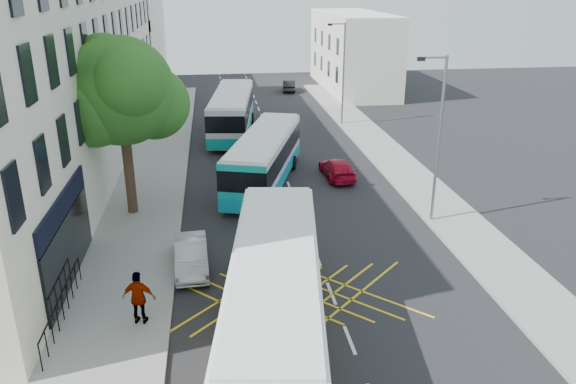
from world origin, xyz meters
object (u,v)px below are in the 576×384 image
object	(u,v)px
lamp_near	(438,132)
bus_mid	(264,158)
pedestrian_far	(139,298)
bus_far	(232,112)
parked_car_silver	(191,256)
lamp_far	(342,69)
distant_car_grey	(231,98)
red_hatchback	(337,168)
street_tree	(120,92)
distant_car_dark	(289,86)
bus_near	(275,298)

from	to	relation	value
lamp_near	bus_mid	size ratio (longest dim) A/B	0.72
lamp_near	pedestrian_far	distance (m)	15.44
bus_far	parked_car_silver	size ratio (longest dim) A/B	3.16
bus_mid	bus_far	distance (m)	11.81
lamp_far	distant_car_grey	world-z (taller)	lamp_far
lamp_near	parked_car_silver	world-z (taller)	lamp_near
pedestrian_far	red_hatchback	bearing A→B (deg)	-113.62
street_tree	bus_far	size ratio (longest dim) A/B	0.74
street_tree	parked_car_silver	bearing A→B (deg)	-63.36
street_tree	pedestrian_far	xyz separation A→B (m)	(1.51, -10.19, -5.16)
lamp_far	bus_mid	distance (m)	15.68
bus_mid	distant_car_dark	size ratio (longest dim) A/B	3.03
parked_car_silver	distant_car_dark	size ratio (longest dim) A/B	1.03
lamp_near	distant_car_grey	distance (m)	30.59
bus_far	distant_car_dark	world-z (taller)	bus_far
parked_car_silver	street_tree	bearing A→B (deg)	113.67
parked_car_silver	distant_car_grey	xyz separation A→B (m)	(2.88, 32.36, 0.04)
bus_far	parked_car_silver	bearing A→B (deg)	-90.00
parked_car_silver	red_hatchback	xyz separation A→B (m)	(8.47, 10.48, -0.04)
bus_far	pedestrian_far	world-z (taller)	bus_far
bus_near	distant_car_dark	distance (m)	44.75
distant_car_dark	lamp_near	bearing A→B (deg)	100.93
street_tree	lamp_near	world-z (taller)	street_tree
street_tree	lamp_far	xyz separation A→B (m)	(14.71, 17.03, -1.68)
street_tree	bus_near	size ratio (longest dim) A/B	0.72
lamp_near	pedestrian_far	world-z (taller)	lamp_near
distant_car_grey	pedestrian_far	bearing A→B (deg)	-105.02
street_tree	lamp_near	xyz separation A→B (m)	(14.71, -2.97, -1.68)
street_tree	bus_mid	distance (m)	9.28
lamp_near	street_tree	bearing A→B (deg)	168.60
red_hatchback	lamp_near	bearing A→B (deg)	111.29
lamp_far	distant_car_dark	size ratio (longest dim) A/B	2.18
lamp_far	distant_car_grey	size ratio (longest dim) A/B	1.67
bus_far	lamp_near	bearing A→B (deg)	-57.06
lamp_far	bus_mid	world-z (taller)	lamp_far
distant_car_dark	pedestrian_far	bearing A→B (deg)	82.87
street_tree	red_hatchback	world-z (taller)	street_tree
lamp_far	red_hatchback	world-z (taller)	lamp_far
bus_near	pedestrian_far	size ratio (longest dim) A/B	6.27
parked_car_silver	distant_car_dark	xyz separation A→B (m)	(9.34, 38.62, -0.02)
bus_mid	street_tree	bearing A→B (deg)	-135.81
distant_car_grey	parked_car_silver	bearing A→B (deg)	-103.02
lamp_far	parked_car_silver	distance (m)	26.31
lamp_near	red_hatchback	size ratio (longest dim) A/B	2.00
lamp_near	bus_near	xyz separation A→B (m)	(-8.69, -8.94, -2.84)
lamp_far	bus_far	size ratio (longest dim) A/B	0.67
street_tree	bus_far	xyz separation A→B (m)	(5.76, 15.35, -4.56)
bus_near	parked_car_silver	size ratio (longest dim) A/B	3.25
lamp_near	bus_near	bearing A→B (deg)	-134.20
red_hatchback	distant_car_dark	bearing A→B (deg)	-93.84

